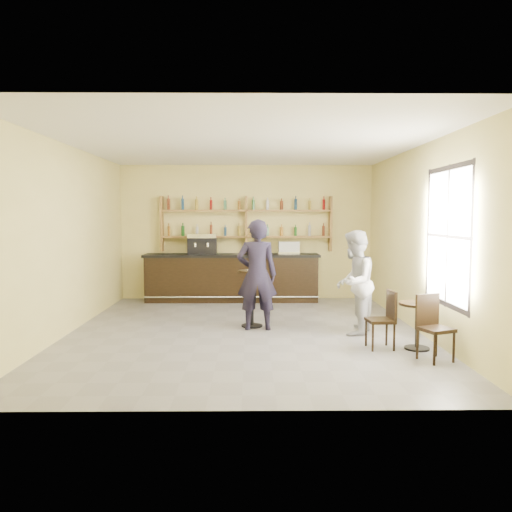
{
  "coord_description": "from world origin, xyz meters",
  "views": [
    {
      "loc": [
        0.09,
        -8.48,
        2.01
      ],
      "look_at": [
        0.2,
        0.8,
        1.25
      ],
      "focal_mm": 35.0,
      "sensor_mm": 36.0,
      "label": 1
    }
  ],
  "objects_px": {
    "patron_second": "(354,282)",
    "chair_west": "(380,320)",
    "bar_counter": "(232,277)",
    "espresso_machine": "(202,244)",
    "man_main": "(257,275)",
    "pastry_case": "(289,248)",
    "pedestal_table": "(252,298)",
    "chair_south": "(436,328)",
    "cafe_table": "(417,326)"
  },
  "relations": [
    {
      "from": "bar_counter",
      "to": "espresso_machine",
      "type": "distance_m",
      "value": 1.05
    },
    {
      "from": "espresso_machine",
      "to": "man_main",
      "type": "distance_m",
      "value": 3.23
    },
    {
      "from": "bar_counter",
      "to": "pedestal_table",
      "type": "bearing_deg",
      "value": -80.41
    },
    {
      "from": "bar_counter",
      "to": "chair_south",
      "type": "height_order",
      "value": "bar_counter"
    },
    {
      "from": "bar_counter",
      "to": "chair_south",
      "type": "bearing_deg",
      "value": -58.63
    },
    {
      "from": "espresso_machine",
      "to": "pastry_case",
      "type": "xyz_separation_m",
      "value": [
        2.02,
        0.0,
        -0.09
      ]
    },
    {
      "from": "pastry_case",
      "to": "cafe_table",
      "type": "distance_m",
      "value": 4.68
    },
    {
      "from": "espresso_machine",
      "to": "man_main",
      "type": "bearing_deg",
      "value": -68.79
    },
    {
      "from": "pastry_case",
      "to": "man_main",
      "type": "bearing_deg",
      "value": -114.08
    },
    {
      "from": "pedestal_table",
      "to": "espresso_machine",
      "type": "bearing_deg",
      "value": 112.77
    },
    {
      "from": "bar_counter",
      "to": "patron_second",
      "type": "height_order",
      "value": "patron_second"
    },
    {
      "from": "pastry_case",
      "to": "cafe_table",
      "type": "relative_size",
      "value": 0.7
    },
    {
      "from": "cafe_table",
      "to": "pedestal_table",
      "type": "bearing_deg",
      "value": 147.69
    },
    {
      "from": "bar_counter",
      "to": "patron_second",
      "type": "relative_size",
      "value": 2.32
    },
    {
      "from": "bar_counter",
      "to": "pastry_case",
      "type": "distance_m",
      "value": 1.51
    },
    {
      "from": "bar_counter",
      "to": "pedestal_table",
      "type": "xyz_separation_m",
      "value": [
        0.46,
        -2.74,
        -0.04
      ]
    },
    {
      "from": "patron_second",
      "to": "cafe_table",
      "type": "bearing_deg",
      "value": 63.24
    },
    {
      "from": "bar_counter",
      "to": "chair_west",
      "type": "distance_m",
      "value": 4.88
    },
    {
      "from": "pedestal_table",
      "to": "chair_south",
      "type": "xyz_separation_m",
      "value": [
        2.53,
        -2.17,
        -0.06
      ]
    },
    {
      "from": "patron_second",
      "to": "pastry_case",
      "type": "bearing_deg",
      "value": -139.78
    },
    {
      "from": "chair_west",
      "to": "chair_south",
      "type": "bearing_deg",
      "value": 38.36
    },
    {
      "from": "chair_west",
      "to": "patron_second",
      "type": "relative_size",
      "value": 0.5
    },
    {
      "from": "pastry_case",
      "to": "cafe_table",
      "type": "xyz_separation_m",
      "value": [
        1.61,
        -4.3,
        -0.9
      ]
    },
    {
      "from": "bar_counter",
      "to": "pastry_case",
      "type": "height_order",
      "value": "pastry_case"
    },
    {
      "from": "cafe_table",
      "to": "patron_second",
      "type": "xyz_separation_m",
      "value": [
        -0.75,
        0.99,
        0.53
      ]
    },
    {
      "from": "espresso_machine",
      "to": "patron_second",
      "type": "bearing_deg",
      "value": -50.52
    },
    {
      "from": "bar_counter",
      "to": "chair_west",
      "type": "xyz_separation_m",
      "value": [
        2.39,
        -4.25,
        -0.11
      ]
    },
    {
      "from": "pastry_case",
      "to": "espresso_machine",
      "type": "bearing_deg",
      "value": 170.76
    },
    {
      "from": "chair_south",
      "to": "chair_west",
      "type": "bearing_deg",
      "value": 110.82
    },
    {
      "from": "pastry_case",
      "to": "cafe_table",
      "type": "height_order",
      "value": "pastry_case"
    },
    {
      "from": "pastry_case",
      "to": "chair_west",
      "type": "height_order",
      "value": "pastry_case"
    },
    {
      "from": "pedestal_table",
      "to": "chair_west",
      "type": "relative_size",
      "value": 1.16
    },
    {
      "from": "pedestal_table",
      "to": "patron_second",
      "type": "bearing_deg",
      "value": -18.65
    },
    {
      "from": "pastry_case",
      "to": "chair_west",
      "type": "xyz_separation_m",
      "value": [
        1.06,
        -4.25,
        -0.81
      ]
    },
    {
      "from": "patron_second",
      "to": "pedestal_table",
      "type": "bearing_deg",
      "value": -82.84
    },
    {
      "from": "patron_second",
      "to": "man_main",
      "type": "bearing_deg",
      "value": -76.4
    },
    {
      "from": "pedestal_table",
      "to": "patron_second",
      "type": "height_order",
      "value": "patron_second"
    },
    {
      "from": "man_main",
      "to": "chair_south",
      "type": "xyz_separation_m",
      "value": [
        2.44,
        -1.94,
        -0.52
      ]
    },
    {
      "from": "bar_counter",
      "to": "cafe_table",
      "type": "relative_size",
      "value": 5.78
    },
    {
      "from": "man_main",
      "to": "chair_west",
      "type": "bearing_deg",
      "value": 145.54
    },
    {
      "from": "bar_counter",
      "to": "patron_second",
      "type": "bearing_deg",
      "value": -56.63
    },
    {
      "from": "bar_counter",
      "to": "chair_south",
      "type": "distance_m",
      "value": 5.74
    },
    {
      "from": "espresso_machine",
      "to": "chair_south",
      "type": "height_order",
      "value": "espresso_machine"
    },
    {
      "from": "bar_counter",
      "to": "pastry_case",
      "type": "relative_size",
      "value": 8.29
    },
    {
      "from": "bar_counter",
      "to": "man_main",
      "type": "relative_size",
      "value": 2.1
    },
    {
      "from": "espresso_machine",
      "to": "cafe_table",
      "type": "xyz_separation_m",
      "value": [
        3.63,
        -4.3,
        -0.99
      ]
    },
    {
      "from": "man_main",
      "to": "pastry_case",
      "type": "bearing_deg",
      "value": -104.29
    },
    {
      "from": "patron_second",
      "to": "chair_west",
      "type": "bearing_deg",
      "value": 38.13
    },
    {
      "from": "espresso_machine",
      "to": "chair_south",
      "type": "bearing_deg",
      "value": -54.54
    },
    {
      "from": "pastry_case",
      "to": "chair_west",
      "type": "bearing_deg",
      "value": -85.29
    }
  ]
}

